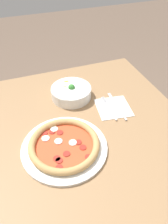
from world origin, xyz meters
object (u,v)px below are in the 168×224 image
object	(u,v)px
fork	(109,108)
knife	(118,107)
pizza	(64,145)
bowl	(71,92)

from	to	relation	value
fork	knife	world-z (taller)	same
pizza	fork	xyz separation A→B (m)	(0.26, 0.15, -0.01)
fork	knife	distance (m)	0.04
bowl	fork	bearing A→B (deg)	-47.49
pizza	knife	distance (m)	0.33
fork	pizza	bearing A→B (deg)	122.96
knife	pizza	bearing A→B (deg)	118.32
fork	knife	xyz separation A→B (m)	(0.04, -0.01, -0.00)
pizza	fork	bearing A→B (deg)	30.24
pizza	knife	size ratio (longest dim) A/B	1.59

